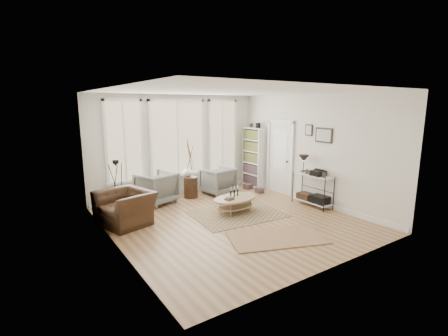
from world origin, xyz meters
TOP-DOWN VIEW (x-y plane):
  - room at (0.02, 0.03)m, footprint 5.50×5.54m
  - bay_window at (0.00, 2.71)m, footprint 4.14×0.12m
  - door at (2.57, 1.15)m, footprint 0.09×1.06m
  - bookcase at (2.44, 2.23)m, footprint 0.31×0.85m
  - low_shelf at (2.38, -0.30)m, footprint 0.38×1.08m
  - wall_art at (2.58, -0.27)m, footprint 0.04×0.88m
  - rug_main at (0.34, 0.25)m, footprint 2.24×1.76m
  - rug_runner at (0.16, -1.35)m, footprint 2.14×1.64m
  - coffee_table at (0.38, 0.37)m, footprint 1.32×0.94m
  - armchair_left at (-0.92, 2.20)m, footprint 1.14×1.16m
  - armchair_right at (0.98, 2.09)m, footprint 0.95×0.97m
  - side_table at (0.10, 2.16)m, footprint 0.40×0.40m
  - vase at (0.07, 2.30)m, footprint 0.34×0.34m
  - accent_chair at (-2.10, 1.10)m, footprint 1.38×1.28m
  - tripod_camera at (-2.01, 1.99)m, footprint 0.46×0.46m
  - book_stack_near at (2.05, 2.01)m, footprint 0.23×0.27m
  - book_stack_far at (2.05, 1.44)m, footprint 0.19×0.24m

SIDE VIEW (x-z plane):
  - rug_main at x=0.34m, z-range 0.00..0.01m
  - rug_runner at x=0.16m, z-range 0.01..0.02m
  - book_stack_far at x=2.05m, z-range 0.00..0.15m
  - book_stack_near at x=2.05m, z-range 0.00..0.16m
  - coffee_table at x=0.38m, z-range 0.02..0.58m
  - accent_chair at x=-2.10m, z-range 0.00..0.74m
  - armchair_right at x=0.98m, z-range 0.00..0.79m
  - armchair_left at x=-0.92m, z-range 0.00..0.84m
  - low_shelf at x=2.38m, z-range -0.14..1.16m
  - tripod_camera at x=-2.01m, z-range -0.05..1.26m
  - vase at x=0.07m, z-range 0.60..0.88m
  - side_table at x=0.10m, z-range -0.03..1.66m
  - bookcase at x=2.44m, z-range -0.07..1.99m
  - door at x=2.57m, z-range 0.01..2.23m
  - room at x=0.02m, z-range -0.02..2.88m
  - bay_window at x=0.00m, z-range 0.49..2.73m
  - wall_art at x=2.58m, z-range 1.66..2.10m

